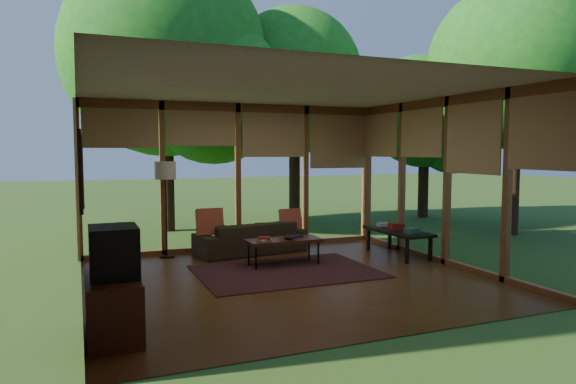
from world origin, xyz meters
name	(u,v)px	position (x,y,z in m)	size (l,w,h in m)	color
floor	(290,280)	(0.00, 0.00, 0.00)	(5.50, 5.50, 0.00)	brown
ceiling	(290,88)	(0.00, 0.00, 2.70)	(5.50, 5.50, 0.00)	white
wall_left	(79,191)	(-2.75, 0.00, 1.35)	(0.04, 5.00, 2.70)	beige
wall_front	(390,202)	(0.00, -2.50, 1.35)	(5.50, 0.04, 2.70)	beige
window_wall_back	(238,177)	(0.00, 2.50, 1.35)	(5.50, 0.12, 2.70)	brown
window_wall_right	(447,181)	(2.75, 0.00, 1.35)	(0.12, 5.00, 2.70)	brown
exterior_lawn	(415,204)	(8.00, 8.00, -0.01)	(40.00, 40.00, 0.00)	#335A21
tree_nw	(165,55)	(-0.84, 5.29, 3.99)	(4.58, 4.58, 6.28)	#321C12
tree_ne	(294,77)	(2.40, 5.53, 3.70)	(3.48, 3.48, 5.45)	#321C12
tree_se	(512,66)	(5.98, 1.89, 3.64)	(3.60, 3.60, 5.45)	#321C12
tree_far	(419,112)	(5.92, 5.05, 2.88)	(3.05, 3.05, 4.42)	#321C12
rug	(286,271)	(0.14, 0.45, 0.01)	(2.66, 1.89, 0.01)	maroon
sofa	(250,238)	(0.07, 2.00, 0.28)	(1.95, 0.76, 0.57)	#312618
pillow_left	(210,222)	(-0.68, 1.95, 0.61)	(0.45, 0.15, 0.45)	maroon
pillow_right	(290,220)	(0.82, 1.95, 0.57)	(0.39, 0.13, 0.39)	maroon
ct_book_lower	(264,240)	(-0.08, 0.85, 0.44)	(0.21, 0.15, 0.03)	#B4ACA3
ct_book_upper	(264,238)	(-0.08, 0.85, 0.47)	(0.19, 0.14, 0.03)	maroon
ct_book_side	(296,236)	(0.52, 0.98, 0.44)	(0.20, 0.15, 0.03)	black
ct_bowl	(289,237)	(0.32, 0.80, 0.46)	(0.16, 0.16, 0.07)	black
media_cabinet	(113,307)	(-2.47, -1.42, 0.30)	(0.50, 1.00, 0.60)	#522316
television	(114,252)	(-2.45, -1.42, 0.85)	(0.45, 0.55, 0.50)	black
console_book_a	(412,231)	(2.40, 0.44, 0.50)	(0.23, 0.17, 0.08)	#365F58
console_book_b	(396,226)	(2.40, 0.89, 0.51)	(0.24, 0.18, 0.11)	maroon
console_book_c	(384,225)	(2.40, 1.29, 0.49)	(0.23, 0.17, 0.06)	#B4ACA3
floor_lamp	(165,176)	(-1.37, 2.24, 1.41)	(0.36, 0.36, 1.65)	black
coffee_table	(284,241)	(0.27, 0.90, 0.39)	(1.20, 0.50, 0.43)	#522316
side_console	(398,232)	(2.40, 0.84, 0.41)	(0.60, 1.40, 0.46)	black
wall_painting	(81,170)	(-2.71, 1.40, 1.55)	(0.06, 1.35, 1.15)	black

